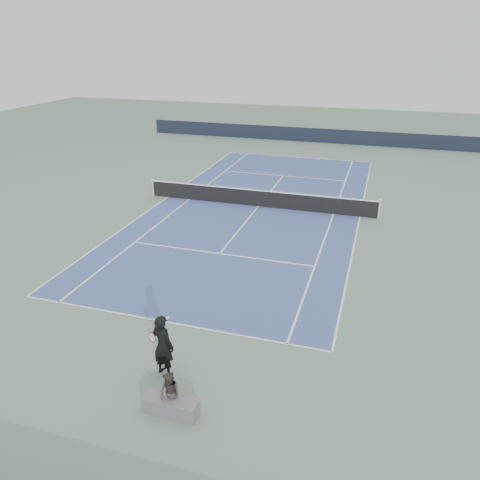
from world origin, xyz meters
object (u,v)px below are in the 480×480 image
(tennis_net, at_px, (259,198))
(tennis_player, at_px, (163,345))
(spectator_bench, at_px, (170,400))
(tennis_ball, at_px, (153,393))

(tennis_net, xyz_separation_m, tennis_player, (1.13, -14.21, 0.44))
(tennis_net, bearing_deg, tennis_player, -85.45)
(tennis_player, xyz_separation_m, spectator_bench, (0.80, -1.32, -0.52))
(tennis_player, distance_m, tennis_ball, 1.25)
(tennis_net, relative_size, spectator_bench, 8.83)
(tennis_player, bearing_deg, tennis_ball, -86.01)
(tennis_ball, xyz_separation_m, spectator_bench, (0.74, -0.48, 0.39))
(tennis_ball, height_order, spectator_bench, spectator_bench)
(tennis_ball, bearing_deg, tennis_player, 93.99)
(tennis_net, height_order, spectator_bench, spectator_bench)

